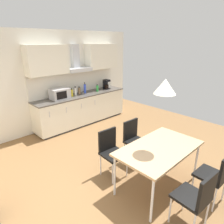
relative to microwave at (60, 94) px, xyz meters
name	(u,v)px	position (x,y,z in m)	size (l,w,h in m)	color
ground_plane	(126,179)	(-0.31, -2.68, -1.04)	(7.61, 8.93, 0.02)	brown
wall_back	(41,83)	(-0.31, 0.35, 0.28)	(6.09, 0.10, 2.62)	silver
kitchen_counter	(82,109)	(0.69, 0.00, -0.58)	(2.87, 0.62, 0.89)	#333333
backsplash_tile	(75,83)	(0.69, 0.29, 0.15)	(2.85, 0.02, 0.59)	silver
upper_wall_cabinets	(77,58)	(0.69, 0.13, 0.86)	(2.85, 0.40, 0.73)	silver
microwave	(60,94)	(0.00, 0.00, 0.00)	(0.48, 0.35, 0.28)	#ADADB2
coffee_maker	(106,84)	(1.67, 0.03, 0.01)	(0.18, 0.19, 0.30)	black
bottle_white	(75,92)	(0.50, 0.01, -0.03)	(0.06, 0.06, 0.26)	white
bottle_blue	(85,88)	(0.86, 0.05, 0.00)	(0.07, 0.07, 0.32)	blue
bottle_brown	(79,91)	(0.66, 0.06, -0.04)	(0.07, 0.07, 0.23)	brown
bottle_green	(97,88)	(1.25, -0.04, -0.04)	(0.07, 0.07, 0.22)	green
bottle_yellow	(72,93)	(0.37, 0.01, -0.04)	(0.08, 0.08, 0.23)	yellow
dining_table	(159,150)	(-0.07, -3.16, -0.32)	(1.42, 0.83, 0.76)	tan
chair_near_left	(198,196)	(-0.40, -3.96, -0.49)	(0.43, 0.43, 0.87)	black
chair_near_right	(217,173)	(0.25, -3.96, -0.49)	(0.42, 0.42, 0.87)	black
chair_far_right	(134,137)	(0.25, -2.37, -0.49)	(0.41, 0.41, 0.87)	black
chair_far_left	(111,148)	(-0.39, -2.37, -0.49)	(0.43, 0.43, 0.87)	black
pendant_lamp	(165,86)	(-0.07, -3.16, 0.71)	(0.32, 0.32, 0.22)	silver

